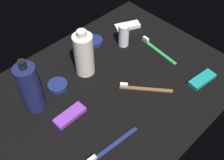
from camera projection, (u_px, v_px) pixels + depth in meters
ground_plane at (112, 87)px, 94.10cm from camera, size 84.00×64.00×1.20cm
lotion_bottle at (30, 88)px, 81.54cm from camera, size 6.45×6.45×20.04cm
bodywash_bottle at (84, 54)px, 92.26cm from camera, size 6.76×6.76×17.99cm
deodorant_stick at (124, 35)px, 104.54cm from camera, size 4.09×4.09×9.18cm
toothbrush_brown at (143, 88)px, 92.20cm from camera, size 12.45×14.60×2.10cm
toothbrush_navy at (110, 147)px, 77.63cm from camera, size 18.04×2.68×2.10cm
toothbrush_green at (157, 49)px, 105.21cm from camera, size 3.09×18.03×2.10cm
snack_bar_purple at (70, 115)px, 84.73cm from camera, size 10.47×4.19×1.50cm
snack_bar_teal at (202, 80)px, 94.58cm from camera, size 10.78×5.12×1.50cm
snack_bar_white at (127, 26)px, 114.59cm from camera, size 11.10×8.14×1.50cm
cream_tin_left at (58, 85)px, 92.75cm from camera, size 6.74×6.74×1.57cm
cream_tin_right at (94, 41)px, 108.02cm from camera, size 6.84×6.84×1.61cm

